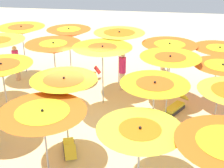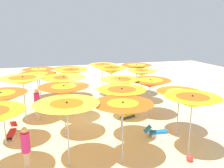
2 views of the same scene
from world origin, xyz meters
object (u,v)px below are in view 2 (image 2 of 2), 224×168
Objects in this scene: beach_umbrella_0 at (39,71)px; lounger_1 at (135,96)px; beach_umbrella_2 at (23,81)px; beach_umbrella_8 at (64,91)px; beach_umbrella_1 at (37,76)px; beach_ball at (190,158)px; beach_umbrella_15 at (136,67)px; beach_umbrella_9 at (67,108)px; lounger_0 at (64,102)px; beach_umbrella_19 at (192,102)px; beach_umbrella_18 at (179,96)px; beach_umbrella_6 at (71,72)px; lounger_3 at (12,132)px; beachgoer_2 at (37,104)px; beach_umbrella_7 at (64,80)px; beach_umbrella_13 at (122,94)px; beach_umbrella_12 at (120,83)px; lounger_2 at (128,114)px; beach_umbrella_16 at (142,73)px; beach_umbrella_17 at (150,83)px; beach_umbrella_14 at (123,108)px; lounger_4 at (157,132)px; beachgoer_0 at (26,149)px; beach_umbrella_10 at (103,67)px; beach_umbrella_11 at (111,70)px; beach_umbrella_3 at (1,98)px.

beach_umbrella_0 is 6.84m from lounger_1.
beach_umbrella_8 is at bearing -141.96° from beach_umbrella_2.
beach_umbrella_1 is 8.60× the size of beach_ball.
beach_umbrella_15 is at bearing 5.14° from lounger_1.
beach_umbrella_2 is 1.01× the size of beach_umbrella_8.
beach_ball is (-0.96, -4.34, -2.08)m from beach_umbrella_9.
beach_umbrella_8 is 5.28m from lounger_0.
beach_umbrella_2 reaches higher than lounger_1.
beach_umbrella_2 reaches higher than beach_umbrella_15.
beach_umbrella_19 is at bearing -143.45° from beach_umbrella_1.
beach_umbrella_18 is at bearing -17.83° from beach_umbrella_19.
lounger_3 is (-3.67, 3.22, -1.99)m from beach_umbrella_6.
beach_umbrella_7 is at bearing -51.85° from beachgoer_2.
beach_umbrella_13 is (-2.99, -2.14, -0.12)m from beach_umbrella_7.
beach_umbrella_12 is at bearing 37.58° from beach_umbrella_18.
beachgoer_2 is at bearing 178.45° from beach_umbrella_1.
beach_umbrella_0 is 2.82m from beach_umbrella_6.
beach_umbrella_16 is at bearing -148.31° from lounger_2.
beach_umbrella_13 reaches higher than beach_umbrella_17.
beach_umbrella_9 is 1.94× the size of lounger_1.
beach_umbrella_14 reaches higher than beach_umbrella_1.
beach_umbrella_7 is at bearing -5.06° from beach_umbrella_8.
lounger_4 is (-5.59, -5.24, -1.83)m from beach_umbrella_1.
beachgoer_0 is at bearing 120.48° from beach_umbrella_17.
beach_umbrella_18 is (-7.36, -1.67, -0.25)m from beach_umbrella_10.
beach_umbrella_11 reaches higher than beach_umbrella_8.
beach_umbrella_11 is at bearing -39.76° from beach_umbrella_8.
lounger_3 is at bearing -91.89° from lounger_0.
beach_umbrella_19 is at bearing 175.61° from beach_umbrella_17.
lounger_0 is (7.30, -0.49, -2.01)m from beach_umbrella_9.
beach_umbrella_12 is at bearing -16.04° from beach_umbrella_13.
beach_ball is at bearing -116.04° from beach_umbrella_3.
beach_umbrella_13 reaches higher than beach_umbrella_1.
beachgoer_2 is (2.59, 1.25, -1.29)m from beach_umbrella_8.
beachgoer_2 is (-1.89, 2.09, -1.29)m from beach_umbrella_6.
beach_umbrella_1 is 2.23m from beachgoer_2.
beach_umbrella_1 is 0.94× the size of beach_umbrella_10.
beach_umbrella_6 is at bearing 13.58° from beachgoer_2.
beach_umbrella_10 is (6.19, -5.80, 0.07)m from beach_umbrella_3.
beach_umbrella_13 is at bearing 153.06° from beach_umbrella_15.
lounger_4 is (-2.60, -0.46, -0.01)m from lounger_2.
beach_umbrella_13 is at bearing 38.73° from beach_ball.
lounger_4 reaches higher than beach_ball.
beach_umbrella_6 is at bearing -10.56° from beach_umbrella_8.
beach_umbrella_8 is at bearing -165.14° from beach_umbrella_1.
beach_umbrella_7 is at bearing 143.01° from beach_umbrella_10.
beach_umbrella_7 is at bearing 165.22° from beach_umbrella_6.
beach_umbrella_11 reaches higher than beach_umbrella_0.
beach_umbrella_19 is (-8.54, 1.26, 0.08)m from beach_umbrella_15.
beachgoer_2 is at bearing 25.77° from beach_umbrella_8.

